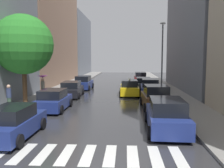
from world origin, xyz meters
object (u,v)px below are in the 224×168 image
parked_car_left_third (72,90)px  parked_car_right_nearest (166,116)px  pedestrian_foreground (9,96)px  pedestrian_near_tree (43,82)px  parked_car_left_nearest (14,123)px  parked_car_left_second (54,100)px  parked_car_right_fifth (140,78)px  lamp_post_right (162,53)px  street_tree_left (23,45)px  parked_car_right_third (150,88)px  taxi_midroad (129,88)px  parked_car_left_fourth (84,83)px  parked_car_right_fourth (143,84)px  parked_car_right_second (156,98)px

parked_car_left_third → parked_car_right_nearest: bearing=-147.9°
pedestrian_foreground → pedestrian_near_tree: pedestrian_near_tree is taller
parked_car_left_nearest → parked_car_left_third: 12.70m
parked_car_left_second → parked_car_left_third: (-0.06, 6.37, -0.01)m
parked_car_right_fifth → pedestrian_near_tree: 17.55m
parked_car_left_third → pedestrian_near_tree: size_ratio=2.20×
pedestrian_near_tree → lamp_post_right: size_ratio=0.27×
parked_car_left_nearest → street_tree_left: street_tree_left is taller
parked_car_right_nearest → parked_car_right_third: (0.27, 11.75, 0.03)m
taxi_midroad → pedestrian_near_tree: (-8.28, -2.92, 0.87)m
parked_car_left_fourth → parked_car_right_fifth: 10.18m
parked_car_right_fourth → taxi_midroad: bearing=160.3°
parked_car_right_fifth → taxi_midroad: bearing=170.8°
parked_car_right_third → lamp_post_right: bearing=-29.1°
parked_car_right_fourth → pedestrian_near_tree: bearing=128.6°
parked_car_left_fourth → parked_car_right_second: parked_car_right_second is taller
taxi_midroad → street_tree_left: size_ratio=0.61×
parked_car_right_fourth → parked_car_left_third: bearing=130.1°
parked_car_right_second → parked_car_right_nearest: bearing=176.6°
parked_car_left_second → parked_car_right_fourth: bearing=-31.0°
taxi_midroad → pedestrian_near_tree: pedestrian_near_tree is taller
parked_car_left_nearest → lamp_post_right: (9.49, 15.93, 3.77)m
parked_car_right_nearest → pedestrian_foreground: size_ratio=2.66×
parked_car_left_fourth → parked_car_right_nearest: 18.55m
parked_car_right_fifth → taxi_midroad: 11.53m
parked_car_right_fifth → lamp_post_right: (1.79, -9.56, 3.69)m
parked_car_left_third → pedestrian_foreground: (-3.09, -6.90, 0.38)m
parked_car_left_third → parked_car_right_third: parked_car_right_third is taller
pedestrian_near_tree → street_tree_left: size_ratio=0.29×
parked_car_left_fourth → pedestrian_foreground: pedestrian_foreground is taller
parked_car_left_nearest → parked_car_right_third: (7.92, 13.40, 0.09)m
parked_car_right_nearest → street_tree_left: bearing=61.3°
parked_car_left_nearest → street_tree_left: (-2.76, 7.86, 4.23)m
taxi_midroad → pedestrian_near_tree: size_ratio=2.11×
parked_car_left_third → street_tree_left: bearing=147.7°
parked_car_right_nearest → parked_car_right_fifth: size_ratio=1.06×
parked_car_left_nearest → parked_car_left_fourth: (0.18, 18.64, 0.05)m
taxi_midroad → parked_car_right_third: bearing=-109.3°
parked_car_left_second → taxi_midroad: 9.70m
parked_car_right_nearest → pedestrian_foreground: bearing=71.0°
parked_car_left_nearest → taxi_midroad: 15.28m
parked_car_left_fourth → pedestrian_near_tree: (-2.61, -7.45, 0.84)m
parked_car_left_second → lamp_post_right: lamp_post_right is taller
parked_car_left_second → pedestrian_foreground: size_ratio=2.27×
parked_car_left_fourth → parked_car_right_nearest: size_ratio=0.86×
parked_car_left_second → pedestrian_near_tree: pedestrian_near_tree is taller
parked_car_right_nearest → parked_car_right_third: bearing=0.8°
taxi_midroad → pedestrian_foreground: (-8.94, -8.31, 0.35)m
parked_car_right_fifth → parked_car_right_nearest: bearing=179.9°
parked_car_right_second → lamp_post_right: (1.69, 8.47, 3.68)m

